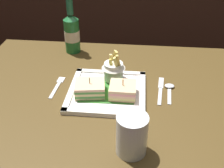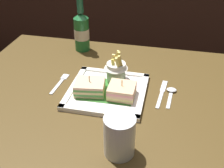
% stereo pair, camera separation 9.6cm
% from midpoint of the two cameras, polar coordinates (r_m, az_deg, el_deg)
% --- Properties ---
extents(dining_table, '(1.15, 0.81, 0.74)m').
position_cam_midpoint_polar(dining_table, '(1.06, -1.68, -7.68)').
color(dining_table, '#4B3718').
rests_on(dining_table, ground_plane).
extents(square_plate, '(0.27, 0.27, 0.02)m').
position_cam_midpoint_polar(square_plate, '(0.98, -3.81, -1.65)').
color(square_plate, white).
rests_on(square_plate, dining_table).
extents(sandwich_half_left, '(0.11, 0.10, 0.07)m').
position_cam_midpoint_polar(sandwich_half_left, '(0.96, -7.37, -1.00)').
color(sandwich_half_left, '#D1C383').
rests_on(sandwich_half_left, square_plate).
extents(sandwich_half_right, '(0.09, 0.08, 0.07)m').
position_cam_midpoint_polar(sandwich_half_right, '(0.94, -0.71, -1.40)').
color(sandwich_half_right, '#DDB47C').
rests_on(sandwich_half_right, square_plate).
extents(fries_cup, '(0.09, 0.09, 0.12)m').
position_cam_midpoint_polar(fries_cup, '(1.02, -2.38, 3.18)').
color(fries_cup, silver).
rests_on(fries_cup, square_plate).
extents(beer_bottle, '(0.07, 0.07, 0.25)m').
position_cam_midpoint_polar(beer_bottle, '(1.25, -10.39, 10.26)').
color(beer_bottle, '#206B30').
rests_on(beer_bottle, dining_table).
extents(water_glass, '(0.08, 0.08, 0.12)m').
position_cam_midpoint_polar(water_glass, '(0.74, 0.27, -10.72)').
color(water_glass, silver).
rests_on(water_glass, dining_table).
extents(fork, '(0.03, 0.14, 0.00)m').
position_cam_midpoint_polar(fork, '(1.05, -13.63, -0.48)').
color(fork, silver).
rests_on(fork, dining_table).
extents(knife, '(0.03, 0.17, 0.00)m').
position_cam_midpoint_polar(knife, '(1.01, 7.16, -1.18)').
color(knife, silver).
rests_on(knife, dining_table).
extents(spoon, '(0.03, 0.12, 0.01)m').
position_cam_midpoint_polar(spoon, '(1.01, 8.95, -1.00)').
color(spoon, silver).
rests_on(spoon, dining_table).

